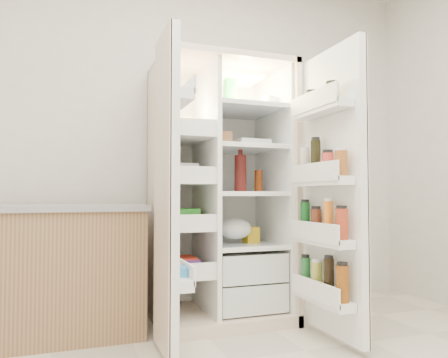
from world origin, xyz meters
name	(u,v)px	position (x,y,z in m)	size (l,w,h in m)	color
wall_back	(181,134)	(0.00, 2.00, 1.35)	(4.00, 0.02, 2.70)	silver
refrigerator	(220,213)	(0.21, 1.65, 0.74)	(0.92, 0.70, 1.80)	beige
freezer_door	(167,191)	(-0.31, 1.05, 0.89)	(0.15, 0.40, 1.72)	white
fridge_door	(331,194)	(0.67, 0.96, 0.87)	(0.17, 0.58, 1.72)	white
kitchen_counter	(52,270)	(-0.90, 1.61, 0.41)	(1.11, 0.59, 0.81)	#97724B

